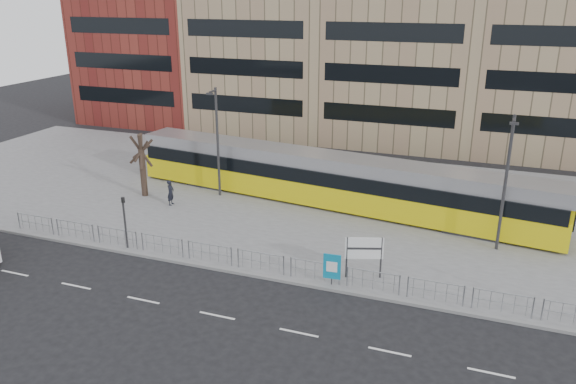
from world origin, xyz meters
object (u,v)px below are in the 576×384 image
(tram, at_px, (330,180))
(station_sign, at_px, (364,250))
(traffic_light_west, at_px, (124,216))
(lamp_post_east, at_px, (506,179))
(pedestrian, at_px, (171,193))
(lamp_post_west, at_px, (217,138))
(ad_panel, at_px, (332,267))
(bare_tree, at_px, (139,131))

(tram, bearing_deg, station_sign, -57.18)
(station_sign, xyz_separation_m, traffic_light_west, (-13.61, -1.18, 0.42))
(lamp_post_east, bearing_deg, pedestrian, -179.44)
(tram, distance_m, traffic_light_west, 14.09)
(tram, relative_size, lamp_post_east, 3.86)
(lamp_post_west, distance_m, lamp_post_east, 19.21)
(station_sign, height_order, pedestrian, station_sign)
(tram, xyz_separation_m, ad_panel, (3.25, -10.92, -0.80))
(ad_panel, height_order, bare_tree, bare_tree)
(tram, bearing_deg, lamp_post_east, -11.22)
(tram, relative_size, traffic_light_west, 9.77)
(station_sign, xyz_separation_m, pedestrian, (-14.88, 5.72, -0.66))
(traffic_light_west, bearing_deg, lamp_post_west, 104.20)
(pedestrian, relative_size, bare_tree, 0.26)
(station_sign, height_order, traffic_light_west, traffic_light_west)
(traffic_light_west, distance_m, lamp_post_east, 21.40)
(ad_panel, bearing_deg, tram, 102.55)
(ad_panel, height_order, lamp_post_west, lamp_post_west)
(station_sign, bearing_deg, bare_tree, 140.76)
(tram, distance_m, bare_tree, 13.75)
(pedestrian, xyz_separation_m, bare_tree, (-2.79, 0.98, 3.91))
(station_sign, bearing_deg, pedestrian, 140.50)
(station_sign, bearing_deg, traffic_light_west, 166.48)
(traffic_light_west, bearing_deg, station_sign, 25.17)
(ad_panel, bearing_deg, bare_tree, 149.94)
(ad_panel, height_order, lamp_post_east, lamp_post_east)
(pedestrian, height_order, bare_tree, bare_tree)
(pedestrian, height_order, traffic_light_west, traffic_light_west)
(station_sign, distance_m, bare_tree, 19.17)
(traffic_light_west, bearing_deg, tram, 70.37)
(ad_panel, bearing_deg, traffic_light_west, 175.49)
(tram, height_order, station_sign, tram)
(ad_panel, relative_size, bare_tree, 0.25)
(ad_panel, distance_m, bare_tree, 18.58)
(lamp_post_east, xyz_separation_m, bare_tree, (-24.11, 0.77, 0.51))
(station_sign, distance_m, traffic_light_west, 13.66)
(station_sign, bearing_deg, lamp_post_west, 127.30)
(ad_panel, distance_m, lamp_post_east, 11.10)
(bare_tree, bearing_deg, lamp_post_east, -1.84)
(lamp_post_west, relative_size, lamp_post_east, 1.00)
(pedestrian, distance_m, lamp_post_west, 4.98)
(lamp_post_west, bearing_deg, station_sign, -34.22)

